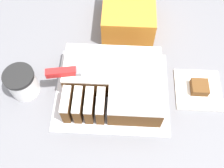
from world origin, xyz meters
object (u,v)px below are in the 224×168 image
at_px(cake, 114,83).
at_px(cake_board, 112,91).
at_px(coffee_cup, 22,83).
at_px(brownie, 199,87).
at_px(storage_box, 129,15).
at_px(knife, 76,71).

bearing_deg(cake, cake_board, -140.76).
distance_m(coffee_cup, brownie, 0.56).
relative_size(cake, coffee_cup, 3.19).
distance_m(cake_board, storage_box, 0.30).
bearing_deg(cake, brownie, 2.68).
distance_m(cake_board, knife, 0.14).
distance_m(cake, knife, 0.12).
relative_size(brownie, storage_box, 0.25).
relative_size(cake_board, knife, 1.17).
relative_size(knife, coffee_cup, 3.26).
bearing_deg(cake, knife, 177.82).
relative_size(coffee_cup, storage_box, 0.45).
height_order(coffee_cup, brownie, coffee_cup).
relative_size(coffee_cup, brownie, 1.77).
bearing_deg(brownie, cake_board, -176.27).
distance_m(coffee_cup, storage_box, 0.44).
xyz_separation_m(knife, coffee_cup, (-0.17, -0.02, -0.05)).
bearing_deg(brownie, cake, -177.32).
bearing_deg(knife, cake, -11.58).
height_order(cake, brownie, cake).
xyz_separation_m(cake_board, storage_box, (0.05, 0.29, 0.05)).
xyz_separation_m(coffee_cup, storage_box, (0.33, 0.30, 0.01)).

